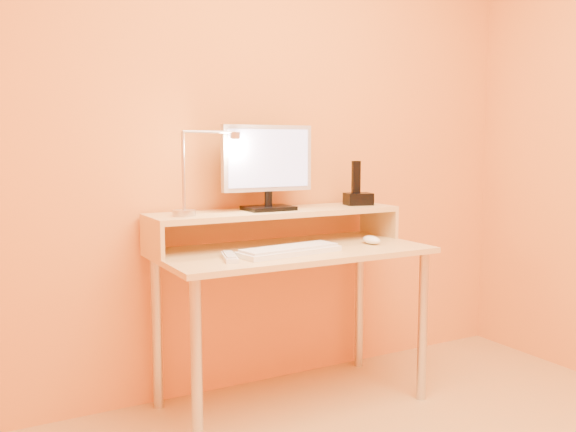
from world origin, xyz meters
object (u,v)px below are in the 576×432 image
keyboard (290,251)px  monitor_panel (267,158)px  lamp_base (184,213)px  phone_dock (358,199)px  remote_control (230,257)px  mouse (371,240)px

keyboard → monitor_panel: bearing=75.4°
lamp_base → phone_dock: size_ratio=0.77×
phone_dock → remote_control: (-0.81, -0.26, -0.18)m
monitor_panel → lamp_base: 0.48m
mouse → monitor_panel: bearing=154.5°
lamp_base → remote_control: lamp_base is taller
remote_control → monitor_panel: bearing=57.1°
monitor_panel → mouse: 0.61m
lamp_base → phone_dock: bearing=1.9°
lamp_base → remote_control: (0.11, -0.23, -0.16)m
keyboard → remote_control: keyboard is taller
phone_dock → mouse: phone_dock is taller
phone_dock → mouse: 0.29m
keyboard → remote_control: size_ratio=2.48×
keyboard → remote_control: 0.27m
monitor_panel → remote_control: bearing=-138.4°
phone_dock → remote_control: size_ratio=0.70×
mouse → remote_control: bearing=-174.2°
monitor_panel → phone_dock: (0.50, -0.01, -0.21)m
phone_dock → remote_control: 0.87m
mouse → remote_control: mouse is taller
keyboard → mouse: (0.46, 0.04, 0.01)m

